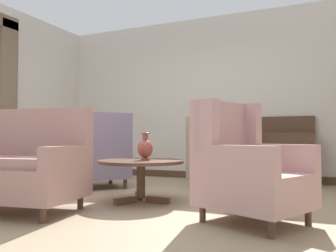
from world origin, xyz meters
name	(u,v)px	position (x,y,z in m)	size (l,w,h in m)	color
ground	(125,203)	(0.00, 0.00, 0.00)	(7.72, 7.72, 0.00)	#9E896B
wall_back	(200,98)	(0.00, 2.65, 1.46)	(5.67, 0.08, 2.91)	silver
wall_left	(7,94)	(-2.76, 0.79, 1.46)	(0.08, 3.71, 2.91)	silver
baseboard_back	(200,175)	(0.00, 2.59, 0.06)	(5.51, 0.03, 0.12)	#4C3323
coffee_table	(141,167)	(0.13, 0.14, 0.40)	(0.98, 0.98, 0.47)	#4C3323
porcelain_vase	(145,148)	(0.16, 0.17, 0.61)	(0.18, 0.18, 0.32)	brown
settee	(13,168)	(-0.82, -0.82, 0.43)	(1.54, 0.99, 1.04)	tan
armchair_far_left	(246,170)	(1.43, -0.35, 0.45)	(1.06, 1.00, 1.06)	tan
armchair_near_sideboard	(100,157)	(-0.95, 0.86, 0.45)	(1.12, 1.11, 1.09)	slate
armchair_beside_settee	(223,159)	(0.71, 1.54, 0.43)	(1.09, 1.15, 1.04)	gray
sideboard	(284,154)	(1.48, 2.35, 0.47)	(0.90, 0.44, 1.08)	#4C3323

